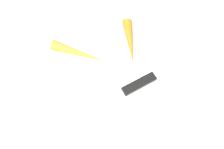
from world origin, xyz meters
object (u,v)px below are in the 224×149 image
carrot_short (130,41)px  carrot_long (79,53)px  knife (134,86)px  cutting_board (112,75)px

carrot_short → carrot_long: 0.14m
knife → carrot_long: size_ratio=1.32×
cutting_board → knife: 0.07m
cutting_board → knife: size_ratio=1.84×
knife → carrot_short: (0.12, -0.01, 0.01)m
carrot_short → carrot_long: size_ratio=0.87×
carrot_short → carrot_long: (-0.01, 0.14, -0.00)m
carrot_long → carrot_short: bearing=34.4°
cutting_board → knife: (-0.04, -0.05, 0.01)m
carrot_short → carrot_long: same height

